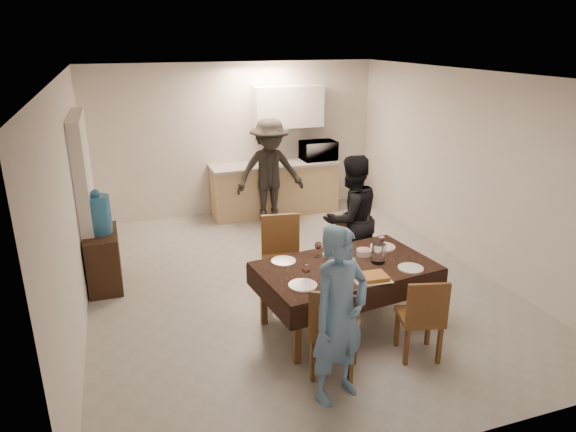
{
  "coord_description": "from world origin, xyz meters",
  "views": [
    {
      "loc": [
        -1.99,
        -5.63,
        3.02
      ],
      "look_at": [
        -0.17,
        -0.3,
        1.02
      ],
      "focal_mm": 32.0,
      "sensor_mm": 36.0,
      "label": 1
    }
  ],
  "objects_px": {
    "dining_table": "(346,268)",
    "wine_bottle": "(340,251)",
    "water_jug": "(98,215)",
    "console": "(104,259)",
    "microwave": "(319,150)",
    "person_far": "(351,219)",
    "savoury_tart": "(371,277)",
    "water_pitcher": "(378,253)",
    "person_near": "(340,316)",
    "person_kitchen": "(270,172)"
  },
  "relations": [
    {
      "from": "person_near",
      "to": "person_kitchen",
      "type": "xyz_separation_m",
      "value": [
        0.74,
        4.43,
        0.09
      ]
    },
    {
      "from": "person_kitchen",
      "to": "person_near",
      "type": "bearing_deg",
      "value": -99.46
    },
    {
      "from": "console",
      "to": "person_near",
      "type": "relative_size",
      "value": 0.49
    },
    {
      "from": "dining_table",
      "to": "wine_bottle",
      "type": "height_order",
      "value": "wine_bottle"
    },
    {
      "from": "water_pitcher",
      "to": "microwave",
      "type": "xyz_separation_m",
      "value": [
        0.88,
        3.88,
        0.25
      ]
    },
    {
      "from": "dining_table",
      "to": "wine_bottle",
      "type": "relative_size",
      "value": 6.57
    },
    {
      "from": "water_jug",
      "to": "microwave",
      "type": "xyz_separation_m",
      "value": [
        3.7,
        2.0,
        0.12
      ]
    },
    {
      "from": "water_jug",
      "to": "water_pitcher",
      "type": "bearing_deg",
      "value": -33.62
    },
    {
      "from": "dining_table",
      "to": "water_jug",
      "type": "distance_m",
      "value": 3.08
    },
    {
      "from": "console",
      "to": "person_far",
      "type": "relative_size",
      "value": 0.48
    },
    {
      "from": "wine_bottle",
      "to": "savoury_tart",
      "type": "height_order",
      "value": "wine_bottle"
    },
    {
      "from": "microwave",
      "to": "person_near",
      "type": "distance_m",
      "value": 5.2
    },
    {
      "from": "console",
      "to": "person_far",
      "type": "xyz_separation_m",
      "value": [
        3.02,
        -0.78,
        0.46
      ]
    },
    {
      "from": "water_jug",
      "to": "wine_bottle",
      "type": "height_order",
      "value": "water_jug"
    },
    {
      "from": "water_jug",
      "to": "water_pitcher",
      "type": "xyz_separation_m",
      "value": [
        2.82,
        -1.88,
        -0.13
      ]
    },
    {
      "from": "dining_table",
      "to": "microwave",
      "type": "distance_m",
      "value": 4.04
    },
    {
      "from": "dining_table",
      "to": "person_near",
      "type": "height_order",
      "value": "person_near"
    },
    {
      "from": "savoury_tart",
      "to": "person_kitchen",
      "type": "xyz_separation_m",
      "value": [
        0.09,
        3.76,
        0.14
      ]
    },
    {
      "from": "dining_table",
      "to": "person_kitchen",
      "type": "relative_size",
      "value": 1.11
    },
    {
      "from": "console",
      "to": "water_pitcher",
      "type": "bearing_deg",
      "value": -33.62
    },
    {
      "from": "person_far",
      "to": "savoury_tart",
      "type": "bearing_deg",
      "value": 60.76
    },
    {
      "from": "console",
      "to": "person_kitchen",
      "type": "distance_m",
      "value": 3.12
    },
    {
      "from": "dining_table",
      "to": "person_near",
      "type": "distance_m",
      "value": 1.19
    },
    {
      "from": "savoury_tart",
      "to": "person_near",
      "type": "distance_m",
      "value": 0.94
    },
    {
      "from": "console",
      "to": "water_jug",
      "type": "distance_m",
      "value": 0.59
    },
    {
      "from": "dining_table",
      "to": "microwave",
      "type": "xyz_separation_m",
      "value": [
        1.23,
        3.83,
        0.4
      ]
    },
    {
      "from": "console",
      "to": "microwave",
      "type": "height_order",
      "value": "microwave"
    },
    {
      "from": "person_near",
      "to": "person_far",
      "type": "height_order",
      "value": "person_far"
    },
    {
      "from": "microwave",
      "to": "person_kitchen",
      "type": "distance_m",
      "value": 1.15
    },
    {
      "from": "console",
      "to": "water_pitcher",
      "type": "relative_size",
      "value": 3.61
    },
    {
      "from": "microwave",
      "to": "person_near",
      "type": "bearing_deg",
      "value": 69.97
    },
    {
      "from": "wine_bottle",
      "to": "water_pitcher",
      "type": "xyz_separation_m",
      "value": [
        0.4,
        -0.1,
        -0.04
      ]
    },
    {
      "from": "dining_table",
      "to": "console",
      "type": "xyz_separation_m",
      "value": [
        -2.47,
        1.83,
        -0.32
      ]
    },
    {
      "from": "dining_table",
      "to": "wine_bottle",
      "type": "distance_m",
      "value": 0.19
    },
    {
      "from": "wine_bottle",
      "to": "person_kitchen",
      "type": "height_order",
      "value": "person_kitchen"
    },
    {
      "from": "wine_bottle",
      "to": "microwave",
      "type": "xyz_separation_m",
      "value": [
        1.28,
        3.78,
        0.21
      ]
    },
    {
      "from": "water_pitcher",
      "to": "savoury_tart",
      "type": "relative_size",
      "value": 0.59
    },
    {
      "from": "water_jug",
      "to": "person_near",
      "type": "xyz_separation_m",
      "value": [
        1.92,
        -2.88,
        -0.16
      ]
    },
    {
      "from": "dining_table",
      "to": "savoury_tart",
      "type": "bearing_deg",
      "value": -82.49
    },
    {
      "from": "savoury_tart",
      "to": "person_far",
      "type": "bearing_deg",
      "value": 72.53
    },
    {
      "from": "water_pitcher",
      "to": "wine_bottle",
      "type": "bearing_deg",
      "value": 165.96
    },
    {
      "from": "console",
      "to": "person_far",
      "type": "distance_m",
      "value": 3.15
    },
    {
      "from": "wine_bottle",
      "to": "water_jug",
      "type": "bearing_deg",
      "value": 143.75
    },
    {
      "from": "microwave",
      "to": "person_near",
      "type": "xyz_separation_m",
      "value": [
        -1.78,
        -4.88,
        -0.28
      ]
    },
    {
      "from": "water_jug",
      "to": "microwave",
      "type": "bearing_deg",
      "value": 28.45
    },
    {
      "from": "savoury_tart",
      "to": "person_far",
      "type": "xyz_separation_m",
      "value": [
        0.45,
        1.43,
        0.08
      ]
    },
    {
      "from": "console",
      "to": "microwave",
      "type": "bearing_deg",
      "value": 28.45
    },
    {
      "from": "dining_table",
      "to": "microwave",
      "type": "relative_size",
      "value": 3.22
    },
    {
      "from": "dining_table",
      "to": "console",
      "type": "height_order",
      "value": "console"
    },
    {
      "from": "wine_bottle",
      "to": "person_near",
      "type": "height_order",
      "value": "person_near"
    }
  ]
}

